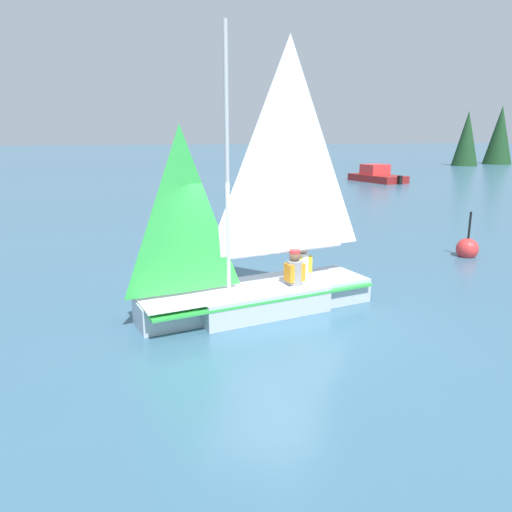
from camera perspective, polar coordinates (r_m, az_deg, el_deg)
The scene contains 6 objects.
ground_plane at distance 9.79m, azimuth 0.00°, elevation -6.14°, with size 260.00×260.00×0.00m, color #38607A.
sailboat_main at distance 9.59m, azimuth 0.33°, elevation -2.00°, with size 4.77×2.59×5.19m.
sailor_helm at distance 9.73m, azimuth 4.42°, elevation -2.39°, with size 0.40×0.37×1.16m.
sailor_crew at distance 10.34m, azimuth 5.25°, elevation -1.48°, with size 0.40×0.37×1.16m.
motorboat_distant at distance 36.09m, azimuth 13.65°, elevation 8.92°, with size 3.11×4.45×1.17m.
buoy_marker at distance 15.04m, azimuth 23.00°, elevation 0.78°, with size 0.60×0.60×1.35m.
Camera 1 is at (1.80, 9.01, 3.37)m, focal length 35.00 mm.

